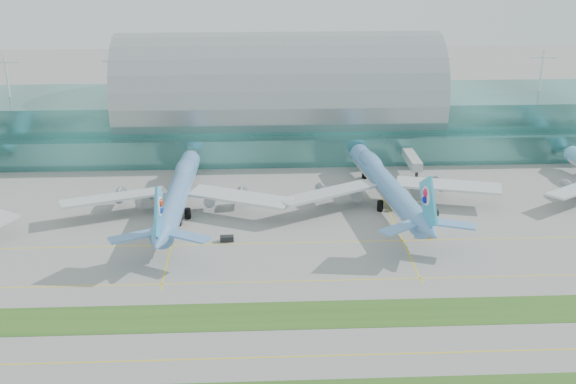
{
  "coord_description": "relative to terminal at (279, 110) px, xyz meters",
  "views": [
    {
      "loc": [
        -9.13,
        -137.16,
        82.72
      ],
      "look_at": [
        0.0,
        55.0,
        9.0
      ],
      "focal_mm": 45.0,
      "sensor_mm": 36.0,
      "label": 1
    }
  ],
  "objects": [
    {
      "name": "ground",
      "position": [
        -0.01,
        -128.79,
        -14.23
      ],
      "size": [
        700.0,
        700.0,
        0.0
      ],
      "primitive_type": "plane",
      "color": "gray",
      "rests_on": "ground"
    },
    {
      "name": "terminal",
      "position": [
        0.0,
        0.0,
        0.0
      ],
      "size": [
        340.0,
        69.1,
        36.0
      ],
      "color": "#3D7A75",
      "rests_on": "ground"
    },
    {
      "name": "grass_strip_far",
      "position": [
        -0.01,
        -126.79,
        -14.19
      ],
      "size": [
        420.0,
        12.0,
        0.08
      ],
      "primitive_type": "cube",
      "color": "#2D591E",
      "rests_on": "ground"
    },
    {
      "name": "taxiline_b",
      "position": [
        -0.01,
        -142.79,
        -14.22
      ],
      "size": [
        420.0,
        0.35,
        0.01
      ],
      "primitive_type": "cube",
      "color": "yellow",
      "rests_on": "ground"
    },
    {
      "name": "taxiline_c",
      "position": [
        -0.01,
        -110.79,
        -14.22
      ],
      "size": [
        420.0,
        0.35,
        0.01
      ],
      "primitive_type": "cube",
      "color": "yellow",
      "rests_on": "ground"
    },
    {
      "name": "taxiline_d",
      "position": [
        -0.01,
        -88.79,
        -14.22
      ],
      "size": [
        420.0,
        0.35,
        0.01
      ],
      "primitive_type": "cube",
      "color": "yellow",
      "rests_on": "ground"
    },
    {
      "name": "airliner_b",
      "position": [
        -32.13,
        -65.82,
        -7.65
      ],
      "size": [
        68.2,
        77.41,
        21.31
      ],
      "rotation": [
        0.0,
        0.0,
        -0.04
      ],
      "color": "#5A8CC7",
      "rests_on": "ground"
    },
    {
      "name": "airliner_c",
      "position": [
        30.52,
        -62.43,
        -7.51
      ],
      "size": [
        69.17,
        79.04,
        21.76
      ],
      "rotation": [
        0.0,
        0.0,
        0.12
      ],
      "color": "#5D93CE",
      "rests_on": "ground"
    },
    {
      "name": "gse_c",
      "position": [
        -32.03,
        -75.2,
        -13.48
      ],
      "size": [
        3.16,
        2.09,
        1.49
      ],
      "primitive_type": "cube",
      "rotation": [
        0.0,
        0.0,
        -0.12
      ],
      "color": "black",
      "rests_on": "ground"
    },
    {
      "name": "gse_d",
      "position": [
        -17.3,
        -86.92,
        -13.47
      ],
      "size": [
        3.77,
        2.1,
        1.51
      ],
      "primitive_type": "cube",
      "rotation": [
        0.0,
        0.0,
        0.05
      ],
      "color": "black",
      "rests_on": "ground"
    },
    {
      "name": "gse_e",
      "position": [
        38.21,
        -86.57,
        -13.51
      ],
      "size": [
        4.19,
        1.95,
        1.43
      ],
      "primitive_type": "cube",
      "rotation": [
        0.0,
        0.0,
        -0.06
      ],
      "color": "#C58C0B",
      "rests_on": "ground"
    },
    {
      "name": "gse_f",
      "position": [
        42.86,
        -71.23,
        -13.47
      ],
      "size": [
        3.83,
        1.99,
        1.52
      ],
      "primitive_type": "cube",
      "rotation": [
        0.0,
        0.0,
        -0.06
      ],
      "color": "black",
      "rests_on": "ground"
    }
  ]
}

